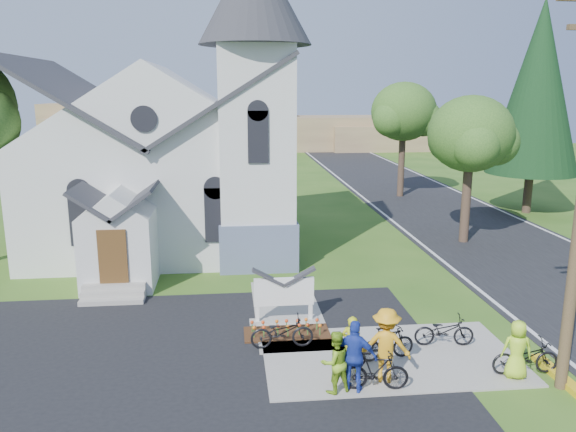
{
  "coord_description": "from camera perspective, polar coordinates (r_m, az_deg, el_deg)",
  "views": [
    {
      "loc": [
        -2.83,
        -13.47,
        7.29
      ],
      "look_at": [
        -0.88,
        5.0,
        3.09
      ],
      "focal_mm": 35.0,
      "sensor_mm": 36.0,
      "label": 1
    }
  ],
  "objects": [
    {
      "name": "ground",
      "position": [
        15.58,
        5.35,
        -15.22
      ],
      "size": [
        120.0,
        120.0,
        0.0
      ],
      "primitive_type": "plane",
      "color": "#335D1A",
      "rests_on": "ground"
    },
    {
      "name": "parking_lot",
      "position": [
        14.21,
        -23.5,
        -19.23
      ],
      "size": [
        20.0,
        16.0,
        0.02
      ],
      "primitive_type": "cube",
      "color": "black",
      "rests_on": "ground"
    },
    {
      "name": "road",
      "position": [
        32.07,
        17.74,
        -0.99
      ],
      "size": [
        8.0,
        90.0,
        0.02
      ],
      "primitive_type": "cube",
      "color": "black",
      "rests_on": "ground"
    },
    {
      "name": "sidewalk",
      "position": [
        16.33,
        10.32,
        -13.89
      ],
      "size": [
        7.0,
        4.0,
        0.05
      ],
      "primitive_type": "cube",
      "color": "gray",
      "rests_on": "ground"
    },
    {
      "name": "church",
      "position": [
        26.17,
        -11.93,
        8.0
      ],
      "size": [
        12.35,
        12.0,
        13.0
      ],
      "color": "silver",
      "rests_on": "ground"
    },
    {
      "name": "church_sign",
      "position": [
        17.88,
        -0.42,
        -7.75
      ],
      "size": [
        2.2,
        0.4,
        1.7
      ],
      "color": "gray",
      "rests_on": "ground"
    },
    {
      "name": "flower_bed",
      "position": [
        17.44,
        -0.11,
        -11.84
      ],
      "size": [
        2.6,
        1.1,
        0.07
      ],
      "primitive_type": "cube",
      "color": "#36210E",
      "rests_on": "ground"
    },
    {
      "name": "tree_road_near",
      "position": [
        27.96,
        18.08,
        7.86
      ],
      "size": [
        4.0,
        4.0,
        7.05
      ],
      "color": "#37291E",
      "rests_on": "ground"
    },
    {
      "name": "tree_road_mid",
      "position": [
        39.32,
        11.67,
        10.29
      ],
      "size": [
        4.4,
        4.4,
        7.8
      ],
      "color": "#37291E",
      "rests_on": "ground"
    },
    {
      "name": "conifer",
      "position": [
        36.17,
        24.05,
        11.83
      ],
      "size": [
        5.2,
        5.2,
        12.4
      ],
      "color": "#37291E",
      "rests_on": "ground"
    },
    {
      "name": "distant_hills",
      "position": [
        70.26,
        -0.98,
        8.58
      ],
      "size": [
        61.0,
        10.0,
        5.6
      ],
      "color": "#866A4B",
      "rests_on": "ground"
    },
    {
      "name": "cyclist_0",
      "position": [
        15.09,
        6.51,
        -12.77
      ],
      "size": [
        0.66,
        0.56,
        1.52
      ],
      "primitive_type": "imported",
      "rotation": [
        0.0,
        0.0,
        2.71
      ],
      "color": "#B3BA15",
      "rests_on": "sidewalk"
    },
    {
      "name": "bike_0",
      "position": [
        16.35,
        -0.62,
        -11.7
      ],
      "size": [
        1.81,
        0.66,
        0.95
      ],
      "primitive_type": "imported",
      "rotation": [
        0.0,
        0.0,
        1.59
      ],
      "color": "black",
      "rests_on": "sidewalk"
    },
    {
      "name": "cyclist_1",
      "position": [
        14.1,
        4.8,
        -14.55
      ],
      "size": [
        0.92,
        0.81,
        1.57
      ],
      "primitive_type": "imported",
      "rotation": [
        0.0,
        0.0,
        3.47
      ],
      "color": "#82B421",
      "rests_on": "sidewalk"
    },
    {
      "name": "bike_1",
      "position": [
        14.42,
        8.87,
        -15.3
      ],
      "size": [
        1.69,
        0.65,
        0.99
      ],
      "primitive_type": "imported",
      "rotation": [
        0.0,
        0.0,
        1.46
      ],
      "color": "black",
      "rests_on": "sidewalk"
    },
    {
      "name": "cyclist_2",
      "position": [
        14.11,
        6.81,
        -13.98
      ],
      "size": [
        1.16,
        0.82,
        1.83
      ],
      "primitive_type": "imported",
      "rotation": [
        0.0,
        0.0,
        2.75
      ],
      "color": "#233CB1",
      "rests_on": "sidewalk"
    },
    {
      "name": "bike_2",
      "position": [
        17.09,
        15.58,
        -11.16
      ],
      "size": [
        1.76,
        0.77,
        0.9
      ],
      "primitive_type": "imported",
      "rotation": [
        0.0,
        0.0,
        1.46
      ],
      "color": "black",
      "rests_on": "sidewalk"
    },
    {
      "name": "cyclist_3",
      "position": [
        14.68,
        9.93,
        -12.77
      ],
      "size": [
        1.4,
        1.05,
        1.93
      ],
      "primitive_type": "imported",
      "rotation": [
        0.0,
        0.0,
        2.84
      ],
      "color": "orange",
      "rests_on": "sidewalk"
    },
    {
      "name": "bike_3",
      "position": [
        15.92,
        10.06,
        -12.59
      ],
      "size": [
        1.65,
        0.74,
        0.96
      ],
      "primitive_type": "imported",
      "rotation": [
        0.0,
        0.0,
        1.76
      ],
      "color": "black",
      "rests_on": "sidewalk"
    },
    {
      "name": "cyclist_4",
      "position": [
        15.79,
        22.24,
        -12.44
      ],
      "size": [
        0.84,
        0.64,
        1.55
      ],
      "primitive_type": "imported",
      "rotation": [
        0.0,
        0.0,
        2.92
      ],
      "color": "#B2E62B",
      "rests_on": "sidewalk"
    },
    {
      "name": "bike_4",
      "position": [
        16.21,
        22.97,
        -13.04
      ],
      "size": [
        1.78,
        0.65,
        0.93
      ],
      "primitive_type": "imported",
      "rotation": [
        0.0,
        0.0,
        1.55
      ],
      "color": "black",
      "rests_on": "sidewalk"
    }
  ]
}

